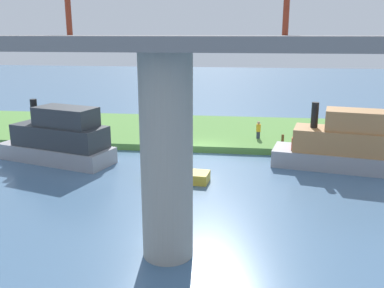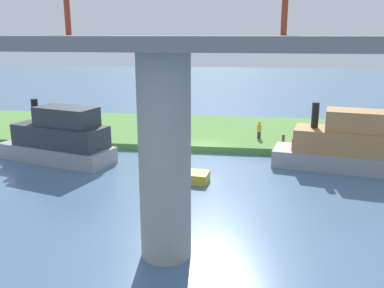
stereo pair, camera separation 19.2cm
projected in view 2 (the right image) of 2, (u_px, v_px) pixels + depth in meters
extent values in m
plane|color=#4C7093|center=(203.00, 153.00, 31.64)|extent=(160.00, 160.00, 0.00)
cube|color=#5B9342|center=(211.00, 132.00, 37.33)|extent=(80.00, 12.00, 0.50)
cylinder|color=#9E998E|center=(165.00, 158.00, 16.22)|extent=(2.02, 2.02, 8.13)
cube|color=slate|center=(163.00, 43.00, 15.12)|extent=(61.13, 4.00, 0.50)
cylinder|color=maroon|center=(285.00, 0.00, 16.07)|extent=(0.24, 0.24, 2.60)
cylinder|color=maroon|center=(66.00, 2.00, 17.20)|extent=(0.24, 0.24, 2.60)
cylinder|color=#2D334C|center=(259.00, 135.00, 33.87)|extent=(0.29, 0.29, 0.55)
cylinder|color=gold|center=(259.00, 128.00, 33.72)|extent=(0.38, 0.38, 0.60)
sphere|color=tan|center=(259.00, 123.00, 33.61)|extent=(0.24, 0.24, 0.24)
cylinder|color=brown|center=(283.00, 140.00, 32.00)|extent=(0.20, 0.20, 0.75)
cube|color=#99999E|center=(57.00, 153.00, 29.68)|extent=(8.76, 5.08, 1.11)
cube|color=#33383D|center=(61.00, 136.00, 29.16)|extent=(7.09, 4.33, 1.48)
cube|color=#33383D|center=(66.00, 117.00, 28.55)|extent=(4.59, 3.23, 1.29)
cylinder|color=black|center=(35.00, 111.00, 29.62)|extent=(0.46, 0.46, 1.66)
cube|color=#D84C2D|center=(32.00, 136.00, 30.32)|extent=(1.90, 2.02, 0.83)
cube|color=#99999E|center=(338.00, 160.00, 28.02)|extent=(8.82, 4.44, 1.12)
cube|color=#B27F4C|center=(348.00, 141.00, 27.54)|extent=(7.11, 3.82, 1.50)
cube|color=#B27F4C|center=(361.00, 121.00, 26.97)|extent=(4.55, 2.93, 1.31)
cylinder|color=black|center=(315.00, 115.00, 27.81)|extent=(0.47, 0.47, 1.68)
cube|color=#D84C2D|center=(304.00, 143.00, 28.48)|extent=(1.80, 1.95, 0.84)
cube|color=gold|center=(177.00, 176.00, 25.72)|extent=(4.03, 1.78, 0.61)
cube|color=silver|center=(168.00, 165.00, 25.67)|extent=(1.51, 1.25, 0.69)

